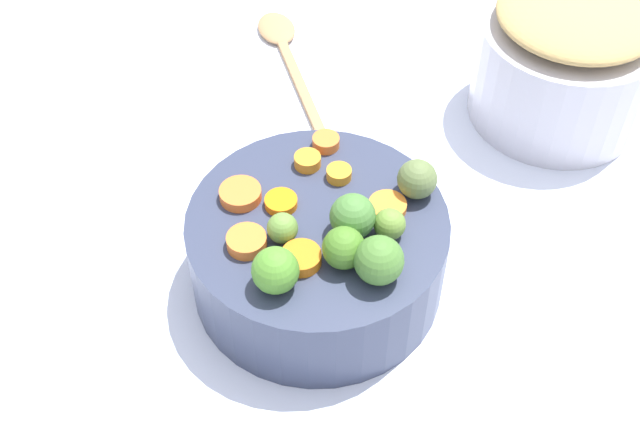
% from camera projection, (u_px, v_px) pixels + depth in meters
% --- Properties ---
extents(tabletop, '(2.40, 2.40, 0.02)m').
position_uv_depth(tabletop, '(317.00, 283.00, 0.84)').
color(tabletop, silver).
rests_on(tabletop, ground).
extents(serving_bowl_carrots, '(0.24, 0.24, 0.09)m').
position_uv_depth(serving_bowl_carrots, '(320.00, 252.00, 0.80)').
color(serving_bowl_carrots, '#30374E').
rests_on(serving_bowl_carrots, tabletop).
extents(metal_pot, '(0.20, 0.20, 0.12)m').
position_uv_depth(metal_pot, '(562.00, 72.00, 0.96)').
color(metal_pot, '#BCB9C3').
rests_on(metal_pot, tabletop).
extents(stuffing_mound, '(0.18, 0.18, 0.03)m').
position_uv_depth(stuffing_mound, '(578.00, 15.00, 0.90)').
color(stuffing_mound, tan).
rests_on(stuffing_mound, metal_pot).
extents(carrot_slice_0, '(0.05, 0.05, 0.01)m').
position_uv_depth(carrot_slice_0, '(301.00, 258.00, 0.73)').
color(carrot_slice_0, orange).
rests_on(carrot_slice_0, serving_bowl_carrots).
extents(carrot_slice_1, '(0.04, 0.04, 0.01)m').
position_uv_depth(carrot_slice_1, '(281.00, 202.00, 0.77)').
color(carrot_slice_1, orange).
rests_on(carrot_slice_1, serving_bowl_carrots).
extents(carrot_slice_2, '(0.05, 0.05, 0.01)m').
position_uv_depth(carrot_slice_2, '(240.00, 194.00, 0.78)').
color(carrot_slice_2, orange).
rests_on(carrot_slice_2, serving_bowl_carrots).
extents(carrot_slice_3, '(0.04, 0.04, 0.01)m').
position_uv_depth(carrot_slice_3, '(387.00, 206.00, 0.77)').
color(carrot_slice_3, orange).
rests_on(carrot_slice_3, serving_bowl_carrots).
extents(carrot_slice_4, '(0.04, 0.04, 0.01)m').
position_uv_depth(carrot_slice_4, '(326.00, 142.00, 0.82)').
color(carrot_slice_4, orange).
rests_on(carrot_slice_4, serving_bowl_carrots).
extents(carrot_slice_5, '(0.03, 0.03, 0.01)m').
position_uv_depth(carrot_slice_5, '(339.00, 174.00, 0.80)').
color(carrot_slice_5, orange).
rests_on(carrot_slice_5, serving_bowl_carrots).
extents(carrot_slice_6, '(0.04, 0.04, 0.01)m').
position_uv_depth(carrot_slice_6, '(306.00, 161.00, 0.81)').
color(carrot_slice_6, orange).
rests_on(carrot_slice_6, serving_bowl_carrots).
extents(carrot_slice_7, '(0.05, 0.05, 0.01)m').
position_uv_depth(carrot_slice_7, '(247.00, 241.00, 0.74)').
color(carrot_slice_7, orange).
rests_on(carrot_slice_7, serving_bowl_carrots).
extents(brussels_sprout_0, '(0.04, 0.04, 0.04)m').
position_uv_depth(brussels_sprout_0, '(344.00, 248.00, 0.72)').
color(brussels_sprout_0, '#427323').
rests_on(brussels_sprout_0, serving_bowl_carrots).
extents(brussels_sprout_1, '(0.04, 0.04, 0.04)m').
position_uv_depth(brussels_sprout_1, '(353.00, 216.00, 0.74)').
color(brussels_sprout_1, '#427433').
rests_on(brussels_sprout_1, serving_bowl_carrots).
extents(brussels_sprout_2, '(0.04, 0.04, 0.04)m').
position_uv_depth(brussels_sprout_2, '(379.00, 260.00, 0.70)').
color(brussels_sprout_2, '#44732E').
rests_on(brussels_sprout_2, serving_bowl_carrots).
extents(brussels_sprout_3, '(0.04, 0.04, 0.04)m').
position_uv_depth(brussels_sprout_3, '(275.00, 270.00, 0.70)').
color(brussels_sprout_3, '#498329').
rests_on(brussels_sprout_3, serving_bowl_carrots).
extents(brussels_sprout_4, '(0.03, 0.03, 0.03)m').
position_uv_depth(brussels_sprout_4, '(282.00, 228.00, 0.74)').
color(brussels_sprout_4, '#5C8436').
rests_on(brussels_sprout_4, serving_bowl_carrots).
extents(brussels_sprout_5, '(0.03, 0.03, 0.03)m').
position_uv_depth(brussels_sprout_5, '(390.00, 224.00, 0.74)').
color(brussels_sprout_5, olive).
rests_on(brussels_sprout_5, serving_bowl_carrots).
extents(brussels_sprout_6, '(0.04, 0.04, 0.04)m').
position_uv_depth(brussels_sprout_6, '(417.00, 179.00, 0.77)').
color(brussels_sprout_6, '#596C3D').
rests_on(brussels_sprout_6, serving_bowl_carrots).
extents(wooden_spoon, '(0.32, 0.08, 0.01)m').
position_uv_depth(wooden_spoon, '(287.00, 55.00, 1.07)').
color(wooden_spoon, '#A87B50').
rests_on(wooden_spoon, tabletop).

